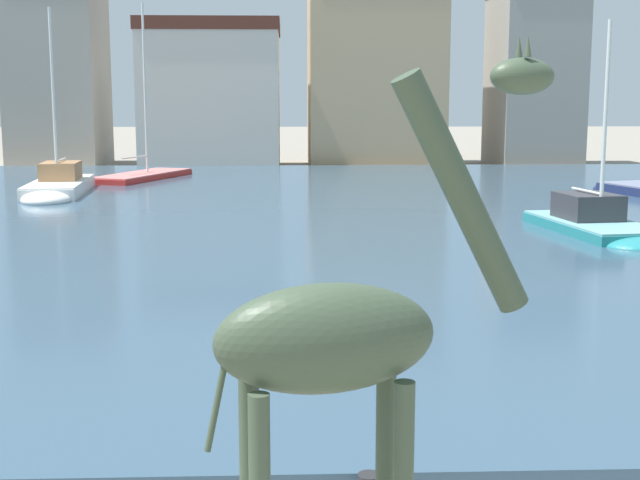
% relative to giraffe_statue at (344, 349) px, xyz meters
% --- Properties ---
extents(harbor_water, '(85.12, 45.60, 0.33)m').
position_rel_giraffe_statue_xyz_m(harbor_water, '(0.28, 25.22, -2.23)').
color(harbor_water, '#334C60').
rests_on(harbor_water, ground).
extents(giraffe_statue, '(2.66, 1.01, 4.70)m').
position_rel_giraffe_statue_xyz_m(giraffe_statue, '(0.00, 0.00, 0.00)').
color(giraffe_statue, '#3D4C38').
rests_on(giraffe_statue, ground).
extents(sailboat_teal, '(2.93, 6.50, 6.56)m').
position_rel_giraffe_statue_xyz_m(sailboat_teal, '(8.90, 19.07, -1.92)').
color(sailboat_teal, teal).
rests_on(sailboat_teal, ground).
extents(sailboat_red, '(4.66, 8.42, 9.14)m').
position_rel_giraffe_statue_xyz_m(sailboat_red, '(-7.51, 39.07, -2.04)').
color(sailboat_red, red).
rests_on(sailboat_red, ground).
extents(sailboat_white, '(2.86, 8.20, 8.08)m').
position_rel_giraffe_statue_xyz_m(sailboat_white, '(-10.12, 30.94, -1.83)').
color(sailboat_white, white).
rests_on(sailboat_white, ground).
extents(townhouse_corner_house, '(5.99, 6.55, 12.81)m').
position_rel_giraffe_statue_xyz_m(townhouse_corner_house, '(-15.73, 53.93, 4.02)').
color(townhouse_corner_house, gray).
rests_on(townhouse_corner_house, ground).
extents(townhouse_narrow_midrow, '(8.90, 7.22, 9.34)m').
position_rel_giraffe_statue_xyz_m(townhouse_narrow_midrow, '(-5.21, 51.09, 2.28)').
color(townhouse_narrow_midrow, beige).
rests_on(townhouse_narrow_midrow, ground).
extents(townhouse_wide_warehouse, '(8.88, 8.05, 12.82)m').
position_rel_giraffe_statue_xyz_m(townhouse_wide_warehouse, '(5.48, 52.59, 4.03)').
color(townhouse_wide_warehouse, tan).
rests_on(townhouse_wide_warehouse, ground).
extents(townhouse_tall_gabled, '(5.35, 6.99, 12.01)m').
position_rel_giraffe_statue_xyz_m(townhouse_tall_gabled, '(16.13, 52.16, 3.62)').
color(townhouse_tall_gabled, gray).
rests_on(townhouse_tall_gabled, ground).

